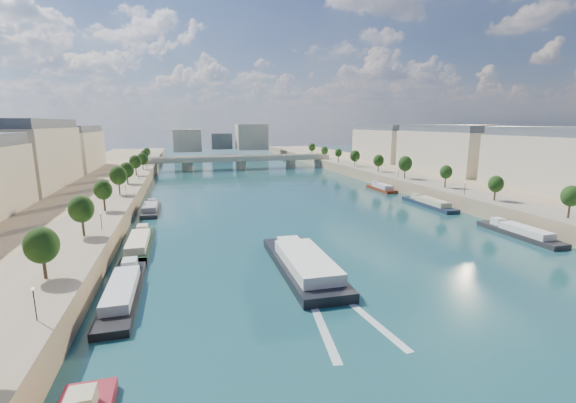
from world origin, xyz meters
TOP-DOWN VIEW (x-y plane):
  - ground at (0.00, 100.00)m, footprint 700.00×700.00m
  - quay_left at (-72.00, 100.00)m, footprint 44.00×520.00m
  - quay_right at (72.00, 100.00)m, footprint 44.00×520.00m
  - pave_left at (-57.00, 100.00)m, footprint 14.00×520.00m
  - pave_right at (57.00, 100.00)m, footprint 14.00×520.00m
  - trees_left at (-55.00, 102.00)m, footprint 4.80×268.80m
  - trees_right at (55.00, 110.00)m, footprint 4.80×268.80m
  - lamps_left at (-52.50, 90.00)m, footprint 0.36×200.36m
  - lamps_right at (52.50, 105.00)m, footprint 0.36×200.36m
  - buildings_left at (-85.00, 112.00)m, footprint 16.00×226.00m
  - buildings_right at (85.00, 112.00)m, footprint 16.00×226.00m
  - skyline at (3.19, 319.52)m, footprint 79.00×42.00m
  - bridge at (0.00, 219.03)m, footprint 112.00×12.00m
  - tour_barge at (-13.70, 48.80)m, footprint 9.74×32.18m
  - wake at (-13.70, 32.31)m, footprint 10.76×25.98m
  - moored_barges_left at (-45.50, 42.68)m, footprint 5.00×156.17m
  - moored_barges_right at (45.50, 56.70)m, footprint 5.00×157.07m

SIDE VIEW (x-z plane):
  - ground at x=0.00m, z-range 0.00..0.00m
  - wake at x=-13.70m, z-range 0.00..0.04m
  - moored_barges_right at x=45.50m, z-range -0.96..2.64m
  - moored_barges_left at x=-45.50m, z-range -0.96..2.64m
  - tour_barge at x=-13.70m, z-range -0.88..3.46m
  - quay_left at x=-72.00m, z-range 0.00..5.00m
  - quay_right at x=72.00m, z-range 0.00..5.00m
  - pave_left at x=-57.00m, z-range 5.00..5.10m
  - pave_right at x=57.00m, z-range 5.00..5.10m
  - bridge at x=0.00m, z-range 1.01..9.16m
  - lamps_left at x=-52.50m, z-range 5.64..9.92m
  - lamps_right at x=52.50m, z-range 5.64..9.92m
  - trees_left at x=-55.00m, z-range 6.35..14.61m
  - trees_right at x=55.00m, z-range 6.35..14.61m
  - skyline at x=3.19m, z-range 3.66..25.66m
  - buildings_left at x=-85.00m, z-range 4.85..28.05m
  - buildings_right at x=85.00m, z-range 4.85..28.05m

